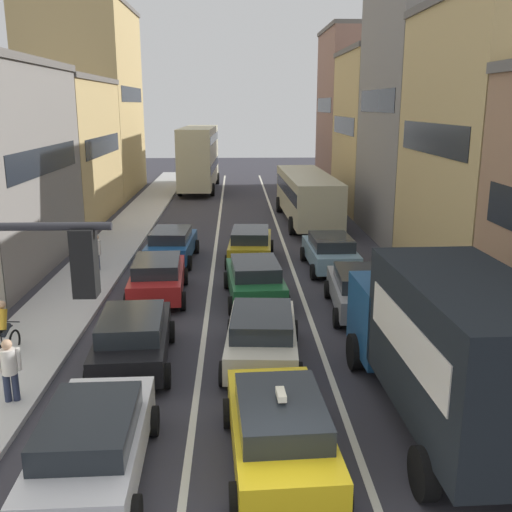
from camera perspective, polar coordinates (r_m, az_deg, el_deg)
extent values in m
cube|color=#BBBBBB|center=(29.50, -13.70, 0.90)|extent=(2.60, 64.00, 0.14)
cube|color=silver|center=(28.92, -3.94, 0.88)|extent=(0.16, 60.00, 0.01)
cube|color=silver|center=(29.00, 2.79, 0.94)|extent=(0.16, 60.00, 0.01)
cube|color=black|center=(25.88, -19.75, 8.75)|extent=(0.02, 8.80, 1.10)
cube|color=tan|center=(37.43, -19.87, 9.44)|extent=(7.00, 10.90, 8.09)
cube|color=black|center=(36.50, -14.58, 10.36)|extent=(0.02, 8.80, 1.10)
cube|color=#66605B|center=(37.36, -20.44, 15.85)|extent=(7.20, 10.90, 0.30)
cube|color=tan|center=(47.93, -16.17, 14.02)|extent=(7.00, 10.90, 13.71)
cube|color=black|center=(47.24, -11.94, 15.10)|extent=(0.02, 8.80, 1.10)
cube|color=#66605B|center=(48.45, -16.79, 22.31)|extent=(7.20, 10.90, 0.30)
cube|color=#936B5B|center=(48.86, 10.79, 13.49)|extent=(7.00, 8.70, 12.28)
cube|color=black|center=(48.22, 6.62, 14.36)|extent=(0.02, 7.04, 1.10)
cube|color=#66605B|center=(49.18, 11.16, 20.83)|extent=(7.20, 8.70, 0.30)
cube|color=tan|center=(40.36, 13.48, 11.54)|extent=(7.00, 8.70, 9.97)
cube|color=black|center=(39.56, 8.49, 12.44)|extent=(0.02, 7.04, 1.10)
cube|color=#66605B|center=(40.45, 13.92, 18.81)|extent=(7.20, 8.70, 0.30)
cube|color=gray|center=(31.91, 17.85, 13.02)|extent=(7.00, 8.70, 12.69)
cube|color=black|center=(30.92, 11.60, 14.56)|extent=(0.02, 7.04, 1.10)
cube|color=black|center=(22.48, 16.69, 10.87)|extent=(0.02, 7.04, 1.10)
cube|color=black|center=(7.38, -16.31, -0.63)|extent=(0.28, 0.28, 0.84)
sphere|color=red|center=(7.46, -16.18, 1.60)|extent=(0.18, 0.18, 0.18)
sphere|color=#F2A519|center=(7.52, -16.04, -0.33)|extent=(0.18, 0.18, 0.18)
sphere|color=green|center=(7.58, -15.90, -2.23)|extent=(0.18, 0.18, 0.18)
cube|color=navy|center=(15.78, 14.11, -5.85)|extent=(2.47, 2.47, 1.90)
cube|color=black|center=(16.75, 12.95, -3.21)|extent=(2.02, 0.09, 0.70)
cube|color=black|center=(12.25, 19.66, -8.56)|extent=(2.56, 5.51, 2.80)
cube|color=white|center=(11.72, 14.27, -7.71)|extent=(0.16, 4.48, 0.90)
cylinder|color=black|center=(15.89, 9.63, -9.16)|extent=(0.33, 0.97, 0.96)
cylinder|color=black|center=(16.59, 17.82, -8.63)|extent=(0.33, 0.97, 0.96)
cylinder|color=black|center=(11.45, 16.01, -19.64)|extent=(0.33, 0.97, 0.96)
cube|color=yellow|center=(11.79, 2.27, -16.84)|extent=(2.03, 4.39, 0.70)
cube|color=#1E2328|center=(11.34, 2.43, -14.95)|extent=(1.71, 2.49, 0.52)
cube|color=#F2EACC|center=(11.16, 2.45, -13.29)|extent=(0.18, 0.45, 0.12)
cylinder|color=black|center=(13.16, -2.70, -15.02)|extent=(0.25, 0.65, 0.64)
cylinder|color=black|center=(13.34, 5.48, -14.63)|extent=(0.25, 0.65, 0.64)
cylinder|color=black|center=(10.71, -1.97, -22.74)|extent=(0.25, 0.65, 0.64)
cylinder|color=black|center=(10.94, 8.47, -22.00)|extent=(0.25, 0.65, 0.64)
cube|color=silver|center=(11.77, -15.50, -17.47)|extent=(1.92, 4.35, 0.70)
cube|color=#1E2328|center=(11.32, -15.91, -15.59)|extent=(1.65, 2.45, 0.52)
cylinder|color=black|center=(13.38, -18.12, -15.27)|extent=(0.24, 0.65, 0.64)
cylinder|color=black|center=(13.04, -9.97, -15.53)|extent=(0.24, 0.65, 0.64)
cube|color=beige|center=(16.01, 0.58, -8.01)|extent=(2.07, 4.41, 0.70)
cube|color=#1E2328|center=(15.62, 0.57, -6.40)|extent=(1.73, 2.50, 0.52)
cylinder|color=black|center=(17.53, -2.37, -7.20)|extent=(0.26, 0.65, 0.64)
cylinder|color=black|center=(17.51, 3.70, -7.26)|extent=(0.26, 0.65, 0.64)
cylinder|color=black|center=(14.86, -3.15, -11.37)|extent=(0.26, 0.65, 0.64)
cylinder|color=black|center=(14.83, 4.10, -11.45)|extent=(0.26, 0.65, 0.64)
cube|color=black|center=(16.17, -11.82, -8.11)|extent=(2.07, 4.41, 0.70)
cube|color=#1E2328|center=(15.78, -12.00, -6.51)|extent=(1.73, 2.50, 0.52)
cylinder|color=black|center=(17.76, -14.26, -7.37)|extent=(0.26, 0.65, 0.64)
cylinder|color=black|center=(17.57, -8.28, -7.29)|extent=(0.26, 0.65, 0.64)
cylinder|color=black|center=(15.12, -15.86, -11.47)|extent=(0.26, 0.65, 0.64)
cylinder|color=black|center=(14.90, -8.74, -11.46)|extent=(0.26, 0.65, 0.64)
cube|color=#19592D|center=(20.90, -0.12, -2.55)|extent=(2.08, 4.41, 0.70)
cube|color=#1E2328|center=(20.55, -0.07, -1.22)|extent=(1.74, 2.51, 0.52)
cylinder|color=black|center=(22.33, -2.85, -2.38)|extent=(0.26, 0.65, 0.64)
cylinder|color=black|center=(22.49, 1.84, -2.25)|extent=(0.26, 0.65, 0.64)
cylinder|color=black|center=(19.55, -2.39, -4.86)|extent=(0.26, 0.65, 0.64)
cylinder|color=black|center=(19.74, 2.97, -4.68)|extent=(0.26, 0.65, 0.64)
cube|color=#A51E1E|center=(21.51, -9.51, -2.26)|extent=(2.03, 4.39, 0.70)
cube|color=#1E2328|center=(21.16, -9.61, -0.97)|extent=(1.71, 2.49, 0.52)
cylinder|color=black|center=(23.09, -11.49, -2.10)|extent=(0.25, 0.65, 0.64)
cylinder|color=black|center=(22.95, -6.92, -2.00)|extent=(0.25, 0.65, 0.64)
cylinder|color=black|center=(20.32, -12.36, -4.44)|extent=(0.25, 0.65, 0.64)
cylinder|color=black|center=(20.17, -7.15, -4.36)|extent=(0.25, 0.65, 0.64)
cube|color=#B29319|center=(26.14, -0.54, 0.94)|extent=(2.06, 4.40, 0.70)
cube|color=#1E2328|center=(25.82, -0.56, 2.05)|extent=(1.73, 2.50, 0.52)
cylinder|color=black|center=(27.69, -2.34, 0.96)|extent=(0.26, 0.65, 0.64)
cylinder|color=black|center=(27.63, 1.48, 0.93)|extent=(0.26, 0.65, 0.64)
cylinder|color=black|center=(24.86, -2.77, -0.62)|extent=(0.26, 0.65, 0.64)
cylinder|color=black|center=(24.80, 1.47, -0.65)|extent=(0.26, 0.65, 0.64)
cube|color=#194C8C|center=(26.36, -8.18, 0.90)|extent=(2.00, 4.38, 0.70)
cube|color=#1E2328|center=(26.04, -8.29, 2.00)|extent=(1.70, 2.48, 0.52)
cylinder|color=black|center=(27.99, -9.57, 0.91)|extent=(0.25, 0.65, 0.64)
cylinder|color=black|center=(27.72, -5.82, 0.91)|extent=(0.25, 0.65, 0.64)
cylinder|color=black|center=(25.21, -10.71, -0.65)|extent=(0.25, 0.65, 0.64)
cylinder|color=black|center=(24.91, -6.56, -0.67)|extent=(0.25, 0.65, 0.64)
cube|color=gray|center=(20.04, 10.06, -3.54)|extent=(2.04, 4.39, 0.70)
cube|color=#1E2328|center=(19.69, 10.22, -2.17)|extent=(1.72, 2.49, 0.52)
cylinder|color=black|center=(21.41, 6.99, -3.23)|extent=(0.26, 0.65, 0.64)
cylinder|color=black|center=(21.68, 11.84, -3.21)|extent=(0.26, 0.65, 0.64)
cylinder|color=black|center=(18.66, 7.88, -5.96)|extent=(0.26, 0.65, 0.64)
cylinder|color=black|center=(18.97, 13.44, -5.89)|extent=(0.26, 0.65, 0.64)
cube|color=#759EB7|center=(24.99, 7.20, 0.19)|extent=(1.91, 4.34, 0.70)
cube|color=#1E2328|center=(24.67, 7.32, 1.34)|extent=(1.65, 2.45, 0.52)
cylinder|color=black|center=(26.33, 4.63, 0.21)|extent=(0.24, 0.65, 0.64)
cylinder|color=black|center=(26.65, 8.55, 0.27)|extent=(0.24, 0.65, 0.64)
cylinder|color=black|center=(23.54, 5.62, -1.55)|extent=(0.24, 0.65, 0.64)
cylinder|color=black|center=(23.90, 9.98, -1.46)|extent=(0.24, 0.65, 0.64)
cube|color=#BFB793|center=(34.58, 4.98, 5.97)|extent=(2.78, 10.56, 2.40)
cube|color=black|center=(34.53, 5.00, 6.56)|extent=(2.80, 9.93, 0.70)
cylinder|color=black|center=(38.32, 2.26, 5.03)|extent=(0.33, 1.01, 1.00)
cylinder|color=black|center=(38.65, 5.96, 5.05)|extent=(0.33, 1.01, 1.00)
cylinder|color=black|center=(31.55, 3.53, 2.96)|extent=(0.33, 1.01, 1.00)
cylinder|color=black|center=(31.95, 7.99, 2.99)|extent=(0.33, 1.01, 1.00)
cube|color=#BFB793|center=(48.28, -5.53, 8.38)|extent=(2.79, 10.56, 2.40)
cube|color=black|center=(48.24, -5.54, 8.80)|extent=(2.80, 9.94, 0.70)
cube|color=#BFB793|center=(48.09, -5.60, 11.08)|extent=(2.79, 10.56, 2.16)
cube|color=black|center=(48.08, -5.61, 11.36)|extent=(2.80, 9.94, 0.64)
cylinder|color=black|center=(52.27, -6.52, 7.49)|extent=(0.33, 1.01, 1.00)
cylinder|color=black|center=(52.07, -3.76, 7.53)|extent=(0.33, 1.01, 1.00)
cylinder|color=black|center=(45.45, -7.41, 6.42)|extent=(0.33, 1.01, 1.00)
cylinder|color=black|center=(45.21, -4.25, 6.46)|extent=(0.33, 1.01, 1.00)
torus|color=black|center=(18.00, -22.41, -7.69)|extent=(0.11, 0.68, 0.68)
cylinder|color=black|center=(17.38, -23.28, -6.79)|extent=(0.12, 0.95, 0.05)
cylinder|color=black|center=(17.29, -23.49, -7.72)|extent=(0.04, 0.04, 0.55)
cylinder|color=black|center=(17.69, -22.75, -5.92)|extent=(0.50, 0.08, 0.04)
cylinder|color=#232833|center=(17.35, -23.61, -6.62)|extent=(0.17, 0.45, 0.30)
cylinder|color=#232833|center=(17.28, -23.13, -6.65)|extent=(0.17, 0.45, 0.30)
cylinder|color=gold|center=(17.16, -23.55, -5.66)|extent=(0.33, 0.48, 0.62)
sphere|color=tan|center=(17.15, -23.51, -4.36)|extent=(0.22, 0.22, 0.22)
cylinder|color=#262D47|center=(14.99, -22.30, -11.90)|extent=(0.16, 0.16, 0.82)
cylinder|color=#262D47|center=(15.01, -23.00, -11.94)|extent=(0.16, 0.16, 0.82)
cylinder|color=silver|center=(14.71, -22.92, -9.43)|extent=(0.34, 0.34, 0.60)
sphere|color=tan|center=(14.55, -23.09, -7.91)|extent=(0.24, 0.24, 0.24)
cylinder|color=silver|center=(14.68, -22.07, -9.27)|extent=(0.10, 0.10, 0.55)
cylinder|color=#262D47|center=(25.03, -15.19, -0.80)|extent=(0.16, 0.16, 0.82)
cylinder|color=#262D47|center=(25.20, -15.10, -0.70)|extent=(0.16, 0.16, 0.82)
cylinder|color=silver|center=(24.95, -15.25, 0.82)|extent=(0.34, 0.34, 0.60)
sphere|color=tan|center=(24.86, -15.31, 1.77)|extent=(0.24, 0.24, 0.24)
cylinder|color=silver|center=(24.73, -15.36, 0.77)|extent=(0.10, 0.10, 0.55)
cylinder|color=silver|center=(25.15, -15.15, 1.01)|extent=(0.10, 0.10, 0.55)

